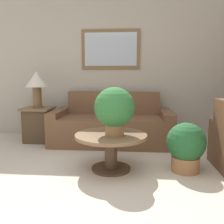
% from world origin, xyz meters
% --- Properties ---
extents(ground_plane, '(20.00, 20.00, 0.00)m').
position_xyz_m(ground_plane, '(0.00, 0.00, 0.00)').
color(ground_plane, beige).
extents(wall_back, '(6.86, 0.09, 2.60)m').
position_xyz_m(wall_back, '(-0.00, 2.74, 1.31)').
color(wall_back, '#B2A893').
rests_on(wall_back, ground_plane).
extents(couch_main, '(2.02, 0.92, 0.87)m').
position_xyz_m(couch_main, '(-0.04, 2.17, 0.29)').
color(couch_main, brown).
rests_on(couch_main, ground_plane).
extents(coffee_table, '(0.88, 0.88, 0.45)m').
position_xyz_m(coffee_table, '(0.06, 0.92, 0.33)').
color(coffee_table, '#4C3823').
rests_on(coffee_table, ground_plane).
extents(side_table, '(0.50, 0.50, 0.60)m').
position_xyz_m(side_table, '(-1.35, 2.17, 0.31)').
color(side_table, '#4C3823').
rests_on(side_table, ground_plane).
extents(table_lamp, '(0.38, 0.38, 0.63)m').
position_xyz_m(table_lamp, '(-1.35, 2.17, 1.04)').
color(table_lamp, brown).
rests_on(table_lamp, side_table).
extents(potted_plant_on_table, '(0.48, 0.48, 0.57)m').
position_xyz_m(potted_plant_on_table, '(0.10, 0.87, 0.77)').
color(potted_plant_on_table, '#9E6B42').
rests_on(potted_plant_on_table, coffee_table).
extents(potted_plant_floor, '(0.47, 0.47, 0.60)m').
position_xyz_m(potted_plant_floor, '(0.96, 0.95, 0.32)').
color(potted_plant_floor, '#9E6B42').
rests_on(potted_plant_floor, ground_plane).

